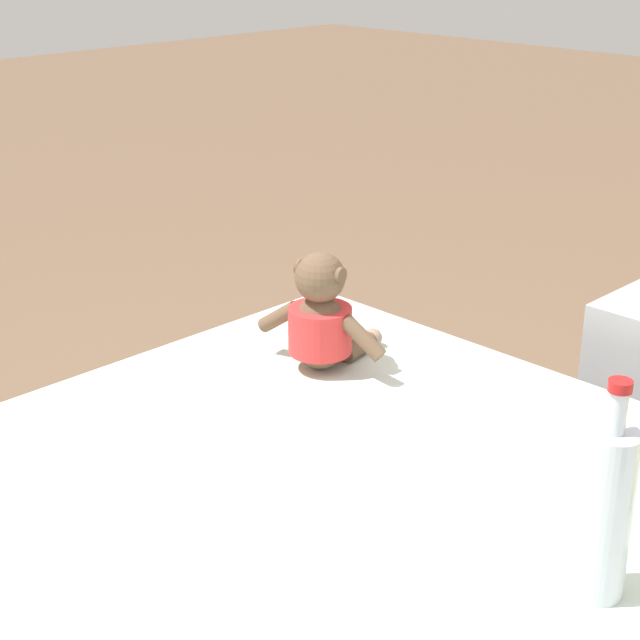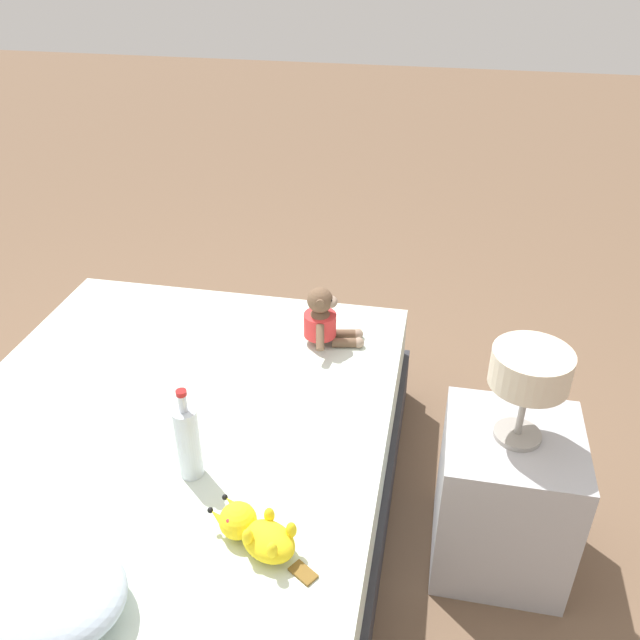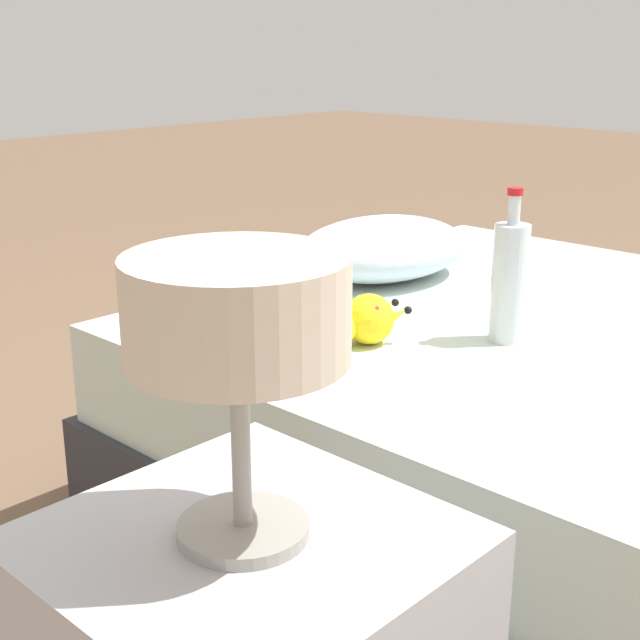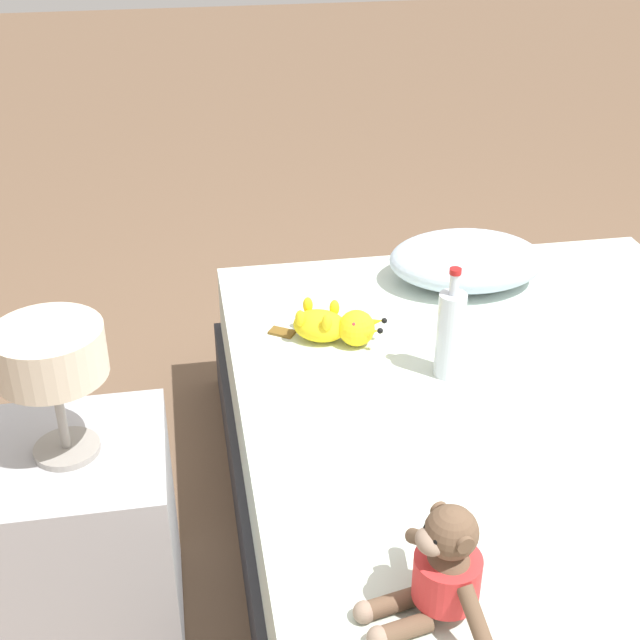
# 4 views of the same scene
# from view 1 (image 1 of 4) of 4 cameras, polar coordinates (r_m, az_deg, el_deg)

# --- Properties ---
(plush_monkey) EXTENTS (0.24, 0.29, 0.24)m
(plush_monkey) POSITION_cam_1_polar(r_m,az_deg,el_deg) (1.94, 0.18, 0.00)
(plush_monkey) COLOR brown
(plush_monkey) RESTS_ON bed
(glass_bottle) EXTENTS (0.07, 0.07, 0.30)m
(glass_bottle) POSITION_cam_1_polar(r_m,az_deg,el_deg) (1.35, 15.70, -10.27)
(glass_bottle) COLOR silver
(glass_bottle) RESTS_ON bed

